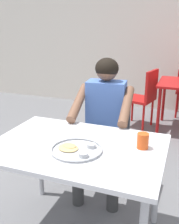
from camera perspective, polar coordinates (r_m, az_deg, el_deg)
name	(u,v)px	position (r m, az deg, el deg)	size (l,w,h in m)	color
back_wall	(155,11)	(4.89, 14.03, 20.53)	(12.00, 0.12, 3.40)	silver
table_foreground	(77,155)	(1.77, -2.72, -9.40)	(1.13, 0.79, 0.73)	silver
thali_tray	(77,149)	(1.66, -2.83, -8.07)	(0.33, 0.33, 0.03)	#B7BABF
drinking_cup	(143,140)	(1.71, 11.50, -6.05)	(0.07, 0.07, 0.10)	#D84C19
chair_foreground	(109,131)	(2.59, 4.15, -4.21)	(0.44, 0.44, 0.82)	#3F3F44
diner_foreground	(104,115)	(2.31, 3.14, -0.69)	(0.53, 0.58, 1.21)	#393939
chair_red_left	(144,95)	(3.92, 11.73, 3.62)	(0.50, 0.49, 0.87)	#B21413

